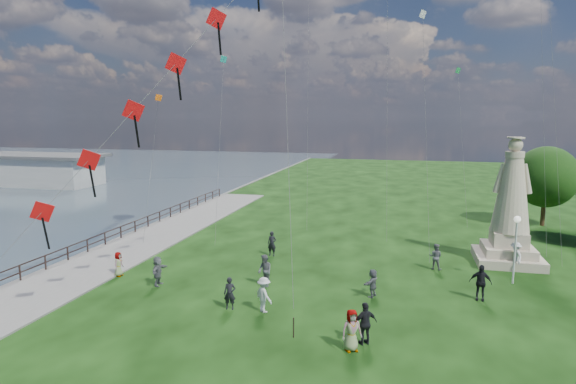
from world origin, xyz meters
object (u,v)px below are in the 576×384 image
(person_11, at_px, (373,283))
(statue, at_px, (510,216))
(lamppost, at_px, (516,235))
(person_5, at_px, (158,271))
(person_3, at_px, (365,323))
(person_8, at_px, (515,256))
(person_0, at_px, (230,293))
(person_6, at_px, (272,244))
(pier_pavilion, at_px, (7,168))
(person_2, at_px, (264,295))
(person_1, at_px, (265,271))
(person_7, at_px, (436,257))
(person_10, at_px, (118,264))
(person_9, at_px, (480,282))
(person_4, at_px, (352,330))

(person_11, bearing_deg, statue, 155.81)
(lamppost, bearing_deg, person_5, -165.20)
(person_3, relative_size, person_8, 1.00)
(person_0, xyz_separation_m, person_6, (-0.52, 9.32, 0.03))
(pier_pavilion, bearing_deg, person_2, -36.01)
(person_8, height_order, person_11, person_8)
(person_1, height_order, person_3, person_3)
(statue, relative_size, person_11, 5.45)
(person_5, height_order, person_8, person_8)
(person_8, bearing_deg, person_3, -52.78)
(person_2, height_order, person_8, person_8)
(person_6, bearing_deg, person_7, 0.96)
(pier_pavilion, height_order, person_2, pier_pavilion)
(person_8, height_order, person_10, person_8)
(person_1, distance_m, person_6, 5.97)
(statue, height_order, person_3, statue)
(person_0, xyz_separation_m, person_7, (10.11, 8.94, 0.01))
(person_9, bearing_deg, person_8, 70.08)
(lamppost, bearing_deg, statue, 83.73)
(person_0, relative_size, person_8, 0.89)
(person_4, height_order, person_8, person_8)
(lamppost, relative_size, person_3, 2.16)
(person_1, relative_size, person_4, 1.04)
(lamppost, height_order, person_4, lamppost)
(person_6, relative_size, person_8, 0.93)
(person_7, bearing_deg, person_9, 127.11)
(person_6, bearing_deg, person_4, -57.66)
(person_5, bearing_deg, person_4, -116.86)
(person_3, bearing_deg, person_0, -51.65)
(person_1, bearing_deg, person_9, 48.74)
(statue, distance_m, person_3, 15.93)
(person_2, bearing_deg, person_9, -120.15)
(person_1, xyz_separation_m, person_5, (-5.85, -1.29, -0.07))
(person_2, xyz_separation_m, person_11, (4.95, 3.31, -0.12))
(person_1, xyz_separation_m, person_9, (11.35, 0.76, 0.04))
(person_0, distance_m, person_7, 13.49)
(person_5, relative_size, person_11, 1.12)
(person_3, distance_m, person_9, 8.26)
(person_7, bearing_deg, person_2, 60.87)
(person_2, bearing_deg, person_8, -105.39)
(person_4, bearing_deg, person_3, 25.19)
(person_8, bearing_deg, person_10, -92.33)
(person_7, bearing_deg, person_4, 86.24)
(statue, distance_m, person_4, 16.78)
(person_8, height_order, person_9, person_9)
(pier_pavilion, height_order, person_10, pier_pavilion)
(statue, bearing_deg, lamppost, -96.91)
(person_4, bearing_deg, person_11, 56.80)
(person_1, relative_size, person_3, 0.99)
(person_5, relative_size, person_9, 0.89)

